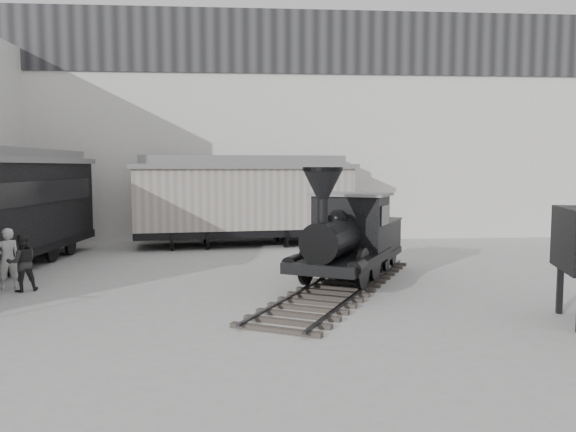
{
  "coord_description": "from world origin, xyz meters",
  "views": [
    {
      "loc": [
        -0.63,
        -13.41,
        3.56
      ],
      "look_at": [
        0.65,
        4.33,
        2.0
      ],
      "focal_mm": 35.0,
      "sensor_mm": 36.0,
      "label": 1
    }
  ],
  "objects": [
    {
      "name": "locomotive",
      "position": [
        2.38,
        3.24,
        1.28
      ],
      "size": [
        6.31,
        9.7,
        3.46
      ],
      "rotation": [
        0.0,
        0.0,
        -0.47
      ],
      "color": "#2D2724",
      "rests_on": "ground"
    },
    {
      "name": "ground",
      "position": [
        0.0,
        0.0,
        0.0
      ],
      "size": [
        90.0,
        90.0,
        0.0
      ],
      "primitive_type": "plane",
      "color": "#9E9E9B"
    },
    {
      "name": "visitor_b",
      "position": [
        -7.07,
        2.94,
        0.83
      ],
      "size": [
        1.02,
        0.94,
        1.67
      ],
      "primitive_type": "imported",
      "rotation": [
        0.0,
        0.0,
        3.65
      ],
      "color": "#252526",
      "rests_on": "ground"
    },
    {
      "name": "boxcar",
      "position": [
        -0.8,
        12.05,
        2.14
      ],
      "size": [
        10.27,
        4.36,
        4.08
      ],
      "rotation": [
        0.0,
        0.0,
        0.13
      ],
      "color": "black",
      "rests_on": "ground"
    },
    {
      "name": "north_wall",
      "position": [
        0.0,
        14.98,
        5.55
      ],
      "size": [
        34.0,
        2.51,
        11.0
      ],
      "color": "silver",
      "rests_on": "ground"
    },
    {
      "name": "visitor_a",
      "position": [
        -7.6,
        3.25,
        0.9
      ],
      "size": [
        0.79,
        0.72,
        1.8
      ],
      "primitive_type": "imported",
      "rotation": [
        0.0,
        0.0,
        3.71
      ],
      "color": "#BBBBB8",
      "rests_on": "ground"
    }
  ]
}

